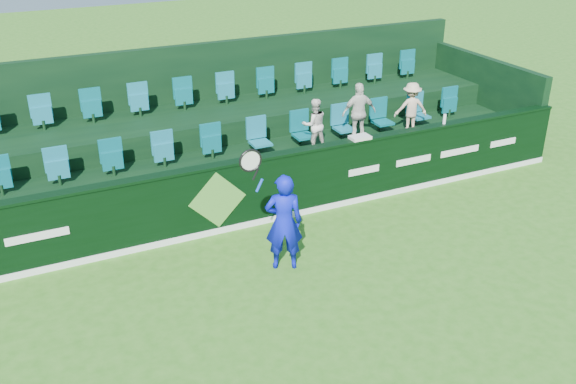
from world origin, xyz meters
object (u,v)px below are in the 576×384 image
tennis_player (283,221)px  spectator_right (411,108)px  spectator_middle (359,113)px  towel (360,137)px  spectator_left (314,124)px  drinks_bottle (444,119)px

tennis_player → spectator_right: tennis_player is taller
spectator_middle → towel: (-0.65, -1.12, -0.07)m
spectator_left → spectator_right: (2.43, 0.00, 0.02)m
spectator_middle → towel: size_ratio=3.25×
tennis_player → towel: bearing=34.1°
spectator_left → towel: spectator_left is taller
drinks_bottle → tennis_player: bearing=-159.8°
spectator_middle → spectator_right: 1.36m
tennis_player → towel: 2.98m
spectator_left → drinks_bottle: spectator_left is taller
spectator_right → drinks_bottle: spectator_right is taller
spectator_left → spectator_right: spectator_right is taller
spectator_left → spectator_right: 2.43m
spectator_right → towel: bearing=47.4°
spectator_right → drinks_bottle: bearing=110.3°
towel → drinks_bottle: bearing=0.0°
tennis_player → spectator_right: size_ratio=2.05×
spectator_middle → spectator_right: (1.36, 0.00, -0.08)m
towel → drinks_bottle: drinks_bottle is taller
spectator_left → towel: (0.43, -1.12, 0.03)m
spectator_right → tennis_player: bearing=50.2°
tennis_player → spectator_middle: size_ratio=1.80×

